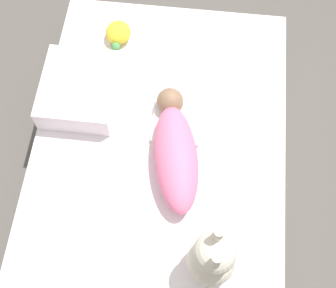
{
  "coord_description": "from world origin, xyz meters",
  "views": [
    {
      "loc": [
        0.79,
        0.12,
        1.83
      ],
      "look_at": [
        0.06,
        0.04,
        0.26
      ],
      "focal_mm": 50.0,
      "sensor_mm": 36.0,
      "label": 1
    }
  ],
  "objects_px": {
    "bunny_plush": "(212,258)",
    "turtle_plush": "(118,33)",
    "pillow": "(80,90)",
    "swaddled_baby": "(175,151)"
  },
  "relations": [
    {
      "from": "swaddled_baby",
      "to": "bunny_plush",
      "type": "height_order",
      "value": "bunny_plush"
    },
    {
      "from": "bunny_plush",
      "to": "turtle_plush",
      "type": "xyz_separation_m",
      "value": [
        -0.91,
        -0.45,
        -0.09
      ]
    },
    {
      "from": "turtle_plush",
      "to": "bunny_plush",
      "type": "bearing_deg",
      "value": 26.43
    },
    {
      "from": "bunny_plush",
      "to": "turtle_plush",
      "type": "distance_m",
      "value": 1.03
    },
    {
      "from": "pillow",
      "to": "bunny_plush",
      "type": "relative_size",
      "value": 1.01
    },
    {
      "from": "swaddled_baby",
      "to": "bunny_plush",
      "type": "relative_size",
      "value": 1.59
    },
    {
      "from": "pillow",
      "to": "swaddled_baby",
      "type": "bearing_deg",
      "value": 60.87
    },
    {
      "from": "pillow",
      "to": "bunny_plush",
      "type": "distance_m",
      "value": 0.83
    },
    {
      "from": "pillow",
      "to": "bunny_plush",
      "type": "height_order",
      "value": "bunny_plush"
    },
    {
      "from": "pillow",
      "to": "turtle_plush",
      "type": "distance_m",
      "value": 0.32
    }
  ]
}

